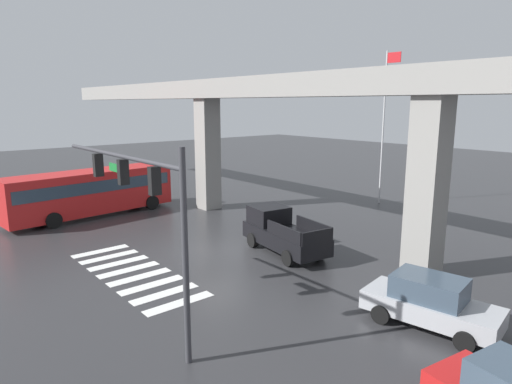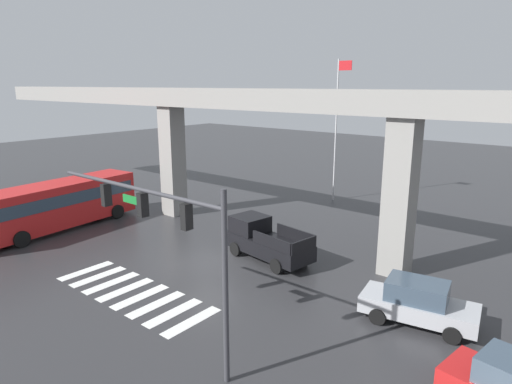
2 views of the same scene
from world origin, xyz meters
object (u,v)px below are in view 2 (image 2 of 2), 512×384
at_px(pickup_truck, 264,240).
at_px(sedan_silver, 418,303).
at_px(traffic_signal_mast, 165,226).
at_px(flagpole, 337,121).
at_px(city_bus, 55,203).

height_order(pickup_truck, sedan_silver, pickup_truck).
xyz_separation_m(pickup_truck, traffic_signal_mast, (2.73, -8.73, 3.57)).
bearing_deg(flagpole, city_bus, -119.51).
distance_m(pickup_truck, flagpole, 14.48).
height_order(city_bus, sedan_silver, city_bus).
distance_m(pickup_truck, traffic_signal_mast, 9.82).
bearing_deg(flagpole, traffic_signal_mast, -74.82).
relative_size(pickup_truck, city_bus, 0.48).
height_order(pickup_truck, traffic_signal_mast, traffic_signal_mast).
xyz_separation_m(city_bus, sedan_silver, (21.97, 3.19, -0.87)).
bearing_deg(city_bus, traffic_signal_mast, -14.30).
distance_m(pickup_truck, sedan_silver, 8.85).
bearing_deg(pickup_truck, sedan_silver, -9.55).
relative_size(sedan_silver, flagpole, 0.42).
bearing_deg(sedan_silver, city_bus, -171.75).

